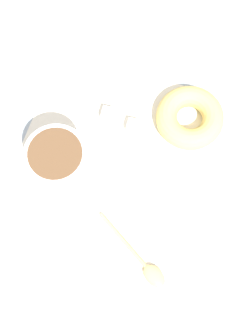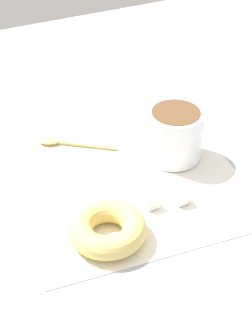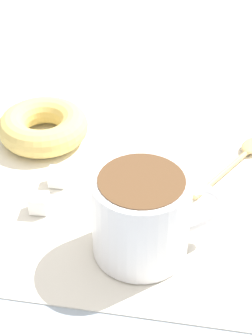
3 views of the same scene
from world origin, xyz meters
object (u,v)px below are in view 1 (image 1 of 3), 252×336
at_px(sugar_cube, 108,114).
at_px(sugar_cube_extra, 136,127).
at_px(spoon, 145,266).
at_px(coffee_cup, 59,164).
at_px(donut, 190,118).

height_order(sugar_cube, sugar_cube_extra, same).
height_order(spoon, sugar_cube_extra, sugar_cube_extra).
bearing_deg(coffee_cup, sugar_cube_extra, -133.27).
distance_m(spoon, sugar_cube, 0.23).
bearing_deg(spoon, coffee_cup, -34.37).
xyz_separation_m(coffee_cup, donut, (-0.16, -0.13, -0.03)).
xyz_separation_m(donut, sugar_cube, (0.12, 0.02, -0.01)).
xyz_separation_m(sugar_cube, sugar_cube_extra, (-0.05, 0.01, -0.00)).
height_order(donut, sugar_cube, donut).
relative_size(coffee_cup, sugar_cube_extra, 6.54).
height_order(donut, sugar_cube_extra, donut).
bearing_deg(spoon, donut, -93.41).
distance_m(coffee_cup, donut, 0.21).
xyz_separation_m(spoon, sugar_cube_extra, (0.06, -0.20, 0.00)).
bearing_deg(sugar_cube, donut, -170.04).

